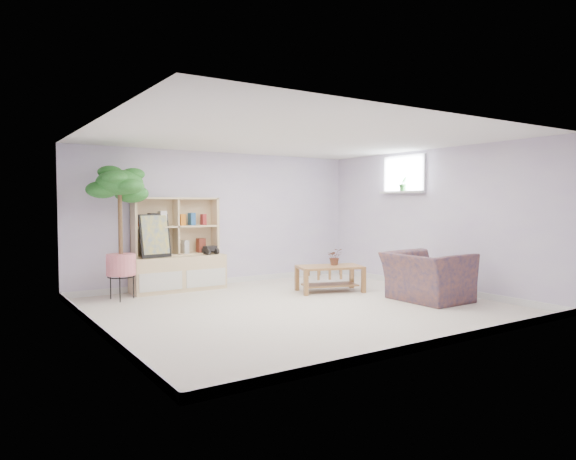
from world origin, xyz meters
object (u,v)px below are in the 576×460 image
storage_unit (178,244)px  floor_tree (120,233)px  armchair (427,273)px  coffee_table (330,279)px

storage_unit → floor_tree: size_ratio=0.76×
storage_unit → floor_tree: bearing=-162.7°
armchair → coffee_table: bearing=26.8°
coffee_table → armchair: (0.74, -1.44, 0.20)m
floor_tree → armchair: (3.86, -2.61, -0.61)m
storage_unit → coffee_table: 2.62m
coffee_table → floor_tree: floor_tree is taller
storage_unit → coffee_table: storage_unit is taller
storage_unit → floor_tree: floor_tree is taller
coffee_table → armchair: size_ratio=0.94×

